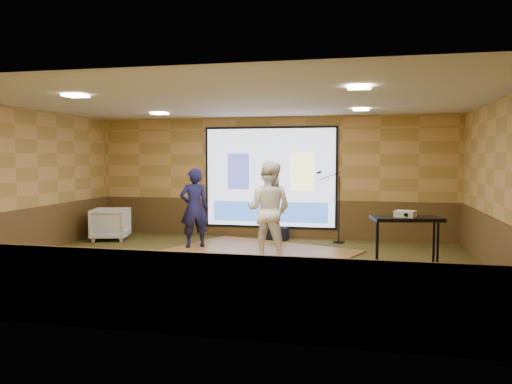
% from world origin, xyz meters
% --- Properties ---
extents(ground, '(9.00, 9.00, 0.00)m').
position_xyz_m(ground, '(0.00, 0.00, 0.00)').
color(ground, '#2B3317').
rests_on(ground, ground).
extents(room_shell, '(9.04, 7.04, 3.02)m').
position_xyz_m(room_shell, '(0.00, 0.00, 2.09)').
color(room_shell, tan).
rests_on(room_shell, ground).
extents(wainscot_back, '(9.00, 0.04, 0.95)m').
position_xyz_m(wainscot_back, '(0.00, 3.48, 0.47)').
color(wainscot_back, '#533F1B').
rests_on(wainscot_back, ground).
extents(wainscot_front, '(9.00, 0.04, 0.95)m').
position_xyz_m(wainscot_front, '(0.00, -3.48, 0.47)').
color(wainscot_front, '#533F1B').
rests_on(wainscot_front, ground).
extents(wainscot_left, '(0.04, 7.00, 0.95)m').
position_xyz_m(wainscot_left, '(-4.48, 0.00, 0.47)').
color(wainscot_left, '#533F1B').
rests_on(wainscot_left, ground).
extents(wainscot_right, '(0.04, 7.00, 0.95)m').
position_xyz_m(wainscot_right, '(4.48, 0.00, 0.47)').
color(wainscot_right, '#533F1B').
rests_on(wainscot_right, ground).
extents(projector_screen, '(3.32, 0.06, 2.52)m').
position_xyz_m(projector_screen, '(0.00, 3.44, 1.47)').
color(projector_screen, black).
rests_on(projector_screen, room_shell).
extents(downlight_nw, '(0.32, 0.32, 0.02)m').
position_xyz_m(downlight_nw, '(-2.20, 1.80, 2.97)').
color(downlight_nw, '#FAE6BB').
rests_on(downlight_nw, room_shell).
extents(downlight_ne, '(0.32, 0.32, 0.02)m').
position_xyz_m(downlight_ne, '(2.20, 1.80, 2.97)').
color(downlight_ne, '#FAE6BB').
rests_on(downlight_ne, room_shell).
extents(downlight_sw, '(0.32, 0.32, 0.02)m').
position_xyz_m(downlight_sw, '(-2.20, -1.50, 2.97)').
color(downlight_sw, '#FAE6BB').
rests_on(downlight_sw, room_shell).
extents(downlight_se, '(0.32, 0.32, 0.02)m').
position_xyz_m(downlight_se, '(2.20, -1.50, 2.97)').
color(downlight_se, '#FAE6BB').
rests_on(downlight_se, room_shell).
extents(dance_floor, '(4.49, 3.97, 0.03)m').
position_xyz_m(dance_floor, '(0.10, 1.36, 0.01)').
color(dance_floor, '#975D37').
rests_on(dance_floor, ground).
extents(player_left, '(0.76, 0.68, 1.73)m').
position_xyz_m(player_left, '(-1.35, 1.66, 0.89)').
color(player_left, '#14133C').
rests_on(player_left, dance_floor).
extents(player_right, '(1.03, 0.86, 1.89)m').
position_xyz_m(player_right, '(0.47, 0.82, 0.97)').
color(player_right, silver).
rests_on(player_right, dance_floor).
extents(av_table, '(1.03, 0.54, 1.09)m').
position_xyz_m(av_table, '(2.93, -0.73, 0.79)').
color(av_table, black).
rests_on(av_table, ground).
extents(projector, '(0.36, 0.33, 0.10)m').
position_xyz_m(projector, '(2.91, -0.78, 1.14)').
color(projector, silver).
rests_on(projector, av_table).
extents(mic_stand, '(0.66, 0.27, 1.69)m').
position_xyz_m(mic_stand, '(1.66, 3.05, 0.49)').
color(mic_stand, black).
rests_on(mic_stand, ground).
extents(banquet_chair, '(1.06, 1.04, 0.78)m').
position_xyz_m(banquet_chair, '(-3.70, 2.27, 0.39)').
color(banquet_chair, gray).
rests_on(banquet_chair, ground).
extents(duffel_bag, '(0.54, 0.39, 0.31)m').
position_xyz_m(duffel_bag, '(0.24, 3.11, 0.16)').
color(duffel_bag, black).
rests_on(duffel_bag, ground).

